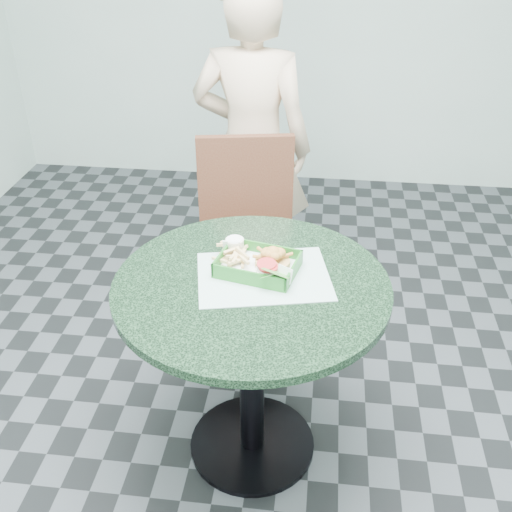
# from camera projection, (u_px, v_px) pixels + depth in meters

# --- Properties ---
(floor) EXTENTS (4.00, 5.00, 0.02)m
(floor) POSITION_uv_depth(u_px,v_px,m) (252.00, 445.00, 2.33)
(floor) COLOR #303335
(floor) RESTS_ON ground
(cafe_table) EXTENTS (0.90, 0.90, 0.75)m
(cafe_table) POSITION_uv_depth(u_px,v_px,m) (252.00, 328.00, 2.02)
(cafe_table) COLOR black
(cafe_table) RESTS_ON floor
(dining_chair) EXTENTS (0.43, 0.43, 0.93)m
(dining_chair) POSITION_uv_depth(u_px,v_px,m) (243.00, 228.00, 2.70)
(dining_chair) COLOR #341D12
(dining_chair) RESTS_ON floor
(diner_person) EXTENTS (0.63, 0.45, 1.63)m
(diner_person) POSITION_uv_depth(u_px,v_px,m) (252.00, 142.00, 2.82)
(diner_person) COLOR beige
(diner_person) RESTS_ON floor
(placemat) EXTENTS (0.48, 0.40, 0.00)m
(placemat) POSITION_uv_depth(u_px,v_px,m) (264.00, 281.00, 1.96)
(placemat) COLOR #A1C6BD
(placemat) RESTS_ON cafe_table
(food_basket) EXTENTS (0.25, 0.19, 0.05)m
(food_basket) POSITION_uv_depth(u_px,v_px,m) (258.00, 272.00, 1.97)
(food_basket) COLOR #1E6E21
(food_basket) RESTS_ON placemat
(crab_sandwich) EXTENTS (0.12, 0.12, 0.07)m
(crab_sandwich) POSITION_uv_depth(u_px,v_px,m) (271.00, 260.00, 1.97)
(crab_sandwich) COLOR tan
(crab_sandwich) RESTS_ON food_basket
(fries_pile) EXTENTS (0.12, 0.13, 0.04)m
(fries_pile) POSITION_uv_depth(u_px,v_px,m) (230.00, 260.00, 2.00)
(fries_pile) COLOR #E6C17B
(fries_pile) RESTS_ON food_basket
(sauce_ramekin) EXTENTS (0.06, 0.06, 0.04)m
(sauce_ramekin) POSITION_uv_depth(u_px,v_px,m) (229.00, 251.00, 2.02)
(sauce_ramekin) COLOR silver
(sauce_ramekin) RESTS_ON food_basket
(garnish_cup) EXTENTS (0.11, 0.11, 0.04)m
(garnish_cup) POSITION_uv_depth(u_px,v_px,m) (273.00, 274.00, 1.92)
(garnish_cup) COLOR white
(garnish_cup) RESTS_ON food_basket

